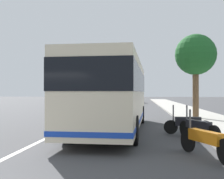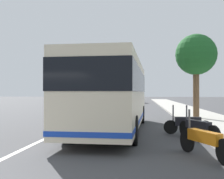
# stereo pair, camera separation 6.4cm
# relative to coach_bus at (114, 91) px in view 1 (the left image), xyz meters

# --- Properties ---
(lane_divider_line) EXTENTS (110.00, 0.16, 0.01)m
(lane_divider_line) POSITION_rel_coach_bus_xyz_m (1.34, 2.39, -1.82)
(lane_divider_line) COLOR silver
(lane_divider_line) RESTS_ON ground
(coach_bus) EXTENTS (10.65, 2.97, 3.15)m
(coach_bus) POSITION_rel_coach_bus_xyz_m (0.00, 0.00, 0.00)
(coach_bus) COLOR beige
(coach_bus) RESTS_ON ground
(motorcycle_by_tree) EXTENTS (2.17, 1.01, 1.28)m
(motorcycle_by_tree) POSITION_rel_coach_bus_xyz_m (-5.08, -2.99, -1.34)
(motorcycle_by_tree) COLOR black
(motorcycle_by_tree) RESTS_ON ground
(motorcycle_angled) EXTENTS (2.08, 1.12, 1.27)m
(motorcycle_angled) POSITION_rel_coach_bus_xyz_m (-2.17, -3.39, -1.35)
(motorcycle_angled) COLOR black
(motorcycle_angled) RESTS_ON ground
(motorcycle_far_end) EXTENTS (0.25, 2.04, 1.25)m
(motorcycle_far_end) POSITION_rel_coach_bus_xyz_m (-0.71, -3.25, -1.36)
(motorcycle_far_end) COLOR black
(motorcycle_far_end) RESTS_ON ground
(car_ahead_same_lane) EXTENTS (4.49, 2.01, 1.52)m
(car_ahead_same_lane) POSITION_rel_coach_bus_xyz_m (34.64, -0.62, -1.11)
(car_ahead_same_lane) COLOR red
(car_ahead_same_lane) RESTS_ON ground
(car_behind_bus) EXTENTS (4.26, 2.06, 1.44)m
(car_behind_bus) POSITION_rel_coach_bus_xyz_m (35.62, 4.93, -1.12)
(car_behind_bus) COLOR red
(car_behind_bus) RESTS_ON ground
(car_far_distant) EXTENTS (3.98, 1.88, 1.38)m
(car_far_distant) POSITION_rel_coach_bus_xyz_m (22.91, 5.27, -1.17)
(car_far_distant) COLOR silver
(car_far_distant) RESTS_ON ground
(roadside_tree_mid_block) EXTENTS (2.65, 2.65, 5.56)m
(roadside_tree_mid_block) POSITION_rel_coach_bus_xyz_m (5.63, -4.80, 2.35)
(roadside_tree_mid_block) COLOR brown
(roadside_tree_mid_block) RESTS_ON ground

